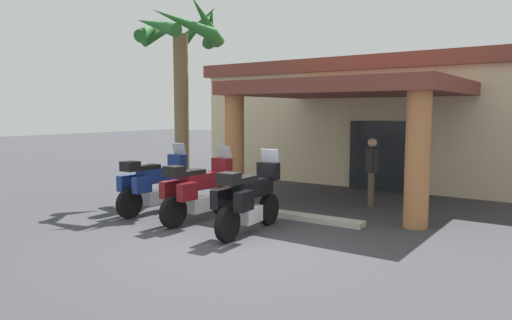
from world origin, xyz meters
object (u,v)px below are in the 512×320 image
Objects in this scene: motorcycle_blue at (154,183)px; pedestrian at (372,167)px; motel_building at (409,120)px; palm_tree_roadside at (182,55)px; motorcycle_black at (249,198)px; motorcycle_maroon at (198,190)px.

pedestrian is at bearing -46.12° from motorcycle_blue.
pedestrian is at bearing -82.02° from motel_building.
motel_building is 2.56× the size of palm_tree_roadside.
motorcycle_black is at bearing 62.78° from pedestrian.
palm_tree_roadside reaches higher than pedestrian.
motorcycle_blue is 5.42m from pedestrian.
motel_building reaches higher than motorcycle_blue.
motorcycle_black is 4.12m from pedestrian.
motel_building is 6.23× the size of motorcycle_maroon.
motorcycle_black is 1.29× the size of pedestrian.
motorcycle_maroon is at bearing 78.74° from motorcycle_black.
motorcycle_black is 5.30m from palm_tree_roadside.
motorcycle_maroon is at bearing -100.51° from motel_building.
palm_tree_roadside is at bearing 9.00° from pedestrian.
motorcycle_blue is 1.00× the size of motorcycle_maroon.
pedestrian reaches higher than motorcycle_maroon.
motel_building is 9.38m from motorcycle_black.
palm_tree_roadside reaches higher than motel_building.
pedestrian reaches higher than motorcycle_blue.
palm_tree_roadside is (-4.68, -1.88, 2.89)m from pedestrian.
motorcycle_maroon is 1.50m from motorcycle_black.
motorcycle_black is at bearing -29.92° from palm_tree_roadside.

